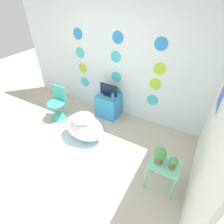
{
  "coord_description": "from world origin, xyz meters",
  "views": [
    {
      "loc": [
        1.69,
        -1.2,
        2.58
      ],
      "look_at": [
        0.48,
        0.94,
        0.77
      ],
      "focal_mm": 28.0,
      "sensor_mm": 36.0,
      "label": 1
    }
  ],
  "objects_px": {
    "bathtub": "(84,127)",
    "potted_plant_left": "(160,155)",
    "tv": "(108,90)",
    "vase": "(113,98)",
    "potted_plant_right": "(173,163)",
    "chair": "(57,108)"
  },
  "relations": [
    {
      "from": "vase",
      "to": "chair",
      "type": "bearing_deg",
      "value": -157.53
    },
    {
      "from": "tv",
      "to": "potted_plant_left",
      "type": "bearing_deg",
      "value": -38.33
    },
    {
      "from": "chair",
      "to": "potted_plant_left",
      "type": "relative_size",
      "value": 2.83
    },
    {
      "from": "bathtub",
      "to": "potted_plant_left",
      "type": "height_order",
      "value": "potted_plant_left"
    },
    {
      "from": "chair",
      "to": "potted_plant_right",
      "type": "distance_m",
      "value": 2.8
    },
    {
      "from": "bathtub",
      "to": "potted_plant_left",
      "type": "bearing_deg",
      "value": -11.03
    },
    {
      "from": "chair",
      "to": "vase",
      "type": "height_order",
      "value": "chair"
    },
    {
      "from": "chair",
      "to": "potted_plant_right",
      "type": "height_order",
      "value": "chair"
    },
    {
      "from": "vase",
      "to": "bathtub",
      "type": "bearing_deg",
      "value": -108.92
    },
    {
      "from": "potted_plant_left",
      "to": "tv",
      "type": "bearing_deg",
      "value": 141.67
    },
    {
      "from": "tv",
      "to": "potted_plant_right",
      "type": "bearing_deg",
      "value": -35.15
    },
    {
      "from": "tv",
      "to": "vase",
      "type": "relative_size",
      "value": 2.26
    },
    {
      "from": "potted_plant_right",
      "to": "bathtub",
      "type": "bearing_deg",
      "value": 169.98
    },
    {
      "from": "tv",
      "to": "vase",
      "type": "bearing_deg",
      "value": -40.21
    },
    {
      "from": "tv",
      "to": "potted_plant_right",
      "type": "xyz_separation_m",
      "value": [
        1.73,
        -1.21,
        -0.04
      ]
    },
    {
      "from": "potted_plant_left",
      "to": "potted_plant_right",
      "type": "relative_size",
      "value": 1.38
    },
    {
      "from": "vase",
      "to": "potted_plant_right",
      "type": "relative_size",
      "value": 0.97
    },
    {
      "from": "bathtub",
      "to": "potted_plant_left",
      "type": "xyz_separation_m",
      "value": [
        1.57,
        -0.31,
        0.42
      ]
    },
    {
      "from": "tv",
      "to": "potted_plant_left",
      "type": "relative_size",
      "value": 1.59
    },
    {
      "from": "potted_plant_left",
      "to": "vase",
      "type": "bearing_deg",
      "value": 141.97
    },
    {
      "from": "bathtub",
      "to": "vase",
      "type": "bearing_deg",
      "value": 71.08
    },
    {
      "from": "bathtub",
      "to": "tv",
      "type": "xyz_separation_m",
      "value": [
        0.05,
        0.9,
        0.41
      ]
    }
  ]
}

